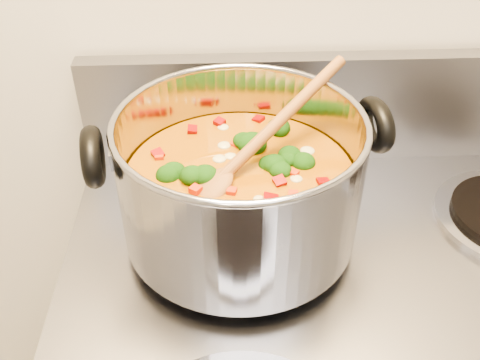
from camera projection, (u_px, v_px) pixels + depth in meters
name	position (u px, v px, depth m)	size (l,w,h in m)	color
stockpot	(240.00, 183.00, 0.62)	(0.34, 0.28, 0.17)	#A09FA7
wooden_spoon	(246.00, 154.00, 0.60)	(0.21, 0.18, 0.11)	brown
cooktop_crumbs	(235.00, 170.00, 0.77)	(0.22, 0.07, 0.01)	black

